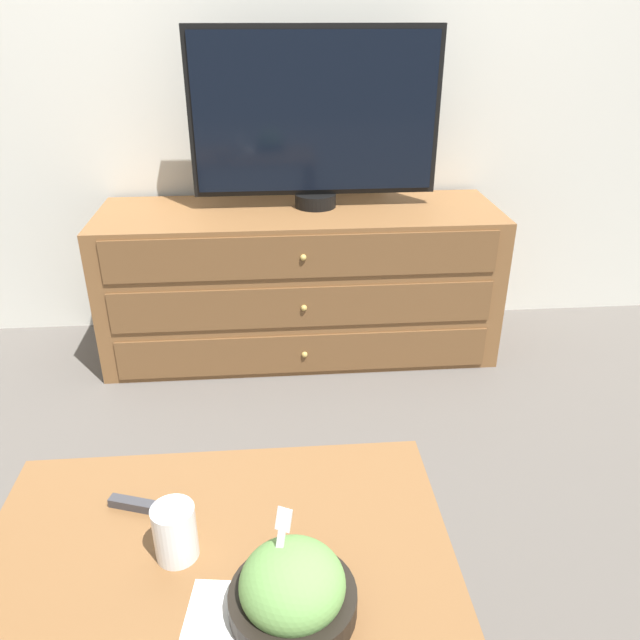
# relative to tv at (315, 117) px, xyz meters

# --- Properties ---
(ground_plane) EXTENTS (12.00, 12.00, 0.00)m
(ground_plane) POSITION_rel_tv_xyz_m (-0.15, 0.23, -0.97)
(ground_plane) COLOR #56514C
(wall_back) EXTENTS (12.00, 0.05, 2.60)m
(wall_back) POSITION_rel_tv_xyz_m (-0.15, 0.26, 0.33)
(wall_back) COLOR silver
(wall_back) RESTS_ON ground_plane
(dresser) EXTENTS (1.61, 0.52, 0.62)m
(dresser) POSITION_rel_tv_xyz_m (-0.07, -0.05, -0.66)
(dresser) COLOR brown
(dresser) RESTS_ON ground_plane
(tv) EXTENTS (0.96, 0.17, 0.68)m
(tv) POSITION_rel_tv_xyz_m (0.00, 0.00, 0.00)
(tv) COLOR black
(tv) RESTS_ON dresser
(coffee_table) EXTENTS (0.83, 0.57, 0.50)m
(coffee_table) POSITION_rel_tv_xyz_m (-0.30, -1.67, -0.55)
(coffee_table) COLOR brown
(coffee_table) RESTS_ON ground_plane
(takeout_bowl) EXTENTS (0.20, 0.20, 0.17)m
(takeout_bowl) POSITION_rel_tv_xyz_m (-0.17, -1.80, -0.43)
(takeout_bowl) COLOR black
(takeout_bowl) RESTS_ON coffee_table
(drink_cup) EXTENTS (0.07, 0.07, 0.10)m
(drink_cup) POSITION_rel_tv_xyz_m (-0.37, -1.67, -0.43)
(drink_cup) COLOR white
(drink_cup) RESTS_ON coffee_table
(napkin) EXTENTS (0.19, 0.19, 0.00)m
(napkin) POSITION_rel_tv_xyz_m (-0.26, -1.82, -0.47)
(napkin) COLOR white
(napkin) RESTS_ON coffee_table
(remote_control) EXTENTS (0.13, 0.06, 0.02)m
(remote_control) POSITION_rel_tv_xyz_m (-0.45, -1.55, -0.46)
(remote_control) COLOR #38383D
(remote_control) RESTS_ON coffee_table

